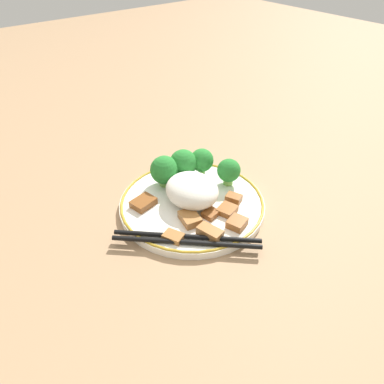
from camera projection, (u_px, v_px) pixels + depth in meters
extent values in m
plane|color=#9E7A56|center=(192.00, 207.00, 0.64)|extent=(3.00, 3.00, 0.00)
cylinder|color=white|center=(192.00, 204.00, 0.64)|extent=(0.25, 0.25, 0.01)
torus|color=#B28C26|center=(192.00, 201.00, 0.63)|extent=(0.24, 0.24, 0.01)
ellipsoid|color=white|center=(193.00, 192.00, 0.62)|extent=(0.08, 0.09, 0.05)
cylinder|color=#72AD4C|center=(227.00, 180.00, 0.67)|extent=(0.02, 0.02, 0.01)
sphere|color=#267A2D|center=(227.00, 169.00, 0.66)|extent=(0.04, 0.04, 0.04)
cylinder|color=#72AD4C|center=(202.00, 171.00, 0.69)|extent=(0.01, 0.01, 0.02)
sphere|color=#267A2D|center=(202.00, 160.00, 0.68)|extent=(0.04, 0.04, 0.04)
cylinder|color=#72AD4C|center=(183.00, 175.00, 0.69)|extent=(0.02, 0.02, 0.02)
sphere|color=#267A2D|center=(183.00, 163.00, 0.67)|extent=(0.05, 0.05, 0.05)
cylinder|color=#72AD4C|center=(165.00, 182.00, 0.67)|extent=(0.02, 0.02, 0.01)
sphere|color=#267A2D|center=(164.00, 170.00, 0.66)|extent=(0.05, 0.05, 0.05)
cube|color=#9E6633|center=(210.00, 232.00, 0.56)|extent=(0.03, 0.04, 0.01)
cube|color=#9E6633|center=(190.00, 218.00, 0.59)|extent=(0.03, 0.04, 0.01)
cube|color=brown|center=(227.00, 210.00, 0.61)|extent=(0.04, 0.03, 0.01)
cube|color=brown|center=(237.00, 223.00, 0.58)|extent=(0.04, 0.03, 0.01)
cube|color=brown|center=(234.00, 198.00, 0.63)|extent=(0.03, 0.03, 0.01)
cube|color=brown|center=(209.00, 215.00, 0.60)|extent=(0.03, 0.03, 0.01)
cube|color=brown|center=(143.00, 203.00, 0.62)|extent=(0.04, 0.04, 0.01)
cube|color=#9E6633|center=(173.00, 237.00, 0.56)|extent=(0.03, 0.04, 0.01)
cylinder|color=black|center=(186.00, 242.00, 0.55)|extent=(0.17, 0.16, 0.01)
cylinder|color=black|center=(187.00, 236.00, 0.56)|extent=(0.17, 0.16, 0.01)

